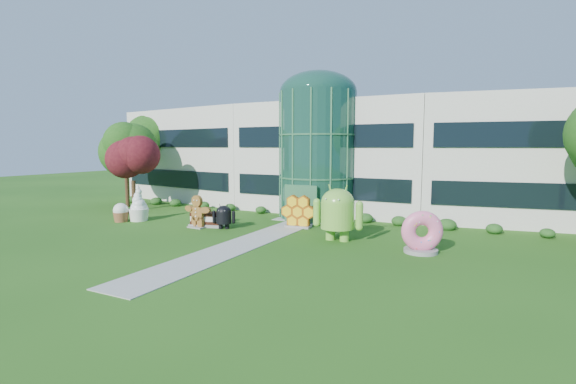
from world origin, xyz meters
The scene contains 14 objects.
ground centered at (0.00, 0.00, 0.00)m, with size 140.00×140.00×0.00m, color #215114.
building centered at (0.00, 18.00, 4.65)m, with size 46.00×15.00×9.30m, color beige, non-canonical shape.
atrium centered at (0.00, 12.00, 4.90)m, with size 6.00×6.00×9.80m, color #194738.
walkway centered at (0.00, 2.00, 0.02)m, with size 2.40×20.00×0.04m, color #9E9E93.
tree_red centered at (-15.50, 7.50, 3.00)m, with size 4.00×4.00×6.00m, color #3F0C14, non-canonical shape.
trees_backdrop centered at (0.00, 13.00, 4.20)m, with size 52.00×8.00×8.40m, color #1C4F13, non-canonical shape.
android_green centered at (4.46, 4.72, 1.84)m, with size 3.26×2.17×3.69m, color #76BD3C, non-canonical shape.
android_black centered at (-3.70, 4.50, 0.94)m, with size 1.66×1.11×1.89m, color black, non-canonical shape.
donut centered at (9.42, 4.04, 1.14)m, with size 2.20×1.06×2.29m, color #F65D83, non-canonical shape.
gingerbread centered at (-5.56, 3.98, 1.15)m, with size 2.48×0.96×2.29m, color brown, non-canonical shape.
ice_cream_sandwich centered at (-5.28, 4.63, 0.51)m, with size 2.29×1.15×1.02m, color black, non-canonical shape.
honeycomb centered at (0.62, 7.27, 1.02)m, with size 2.60×0.93×2.04m, color yellow, non-canonical shape.
froyo centered at (-11.30, 4.09, 1.38)m, with size 1.61×1.61×2.75m, color white, non-canonical shape.
cupcake centered at (-12.16, 3.17, 0.71)m, with size 1.18×1.18×1.42m, color white, non-canonical shape.
Camera 1 is at (13.10, -18.42, 5.62)m, focal length 26.00 mm.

